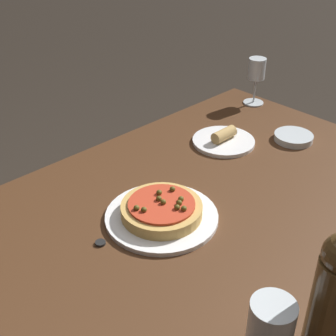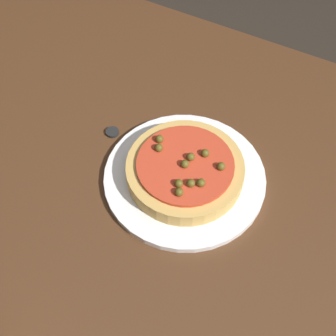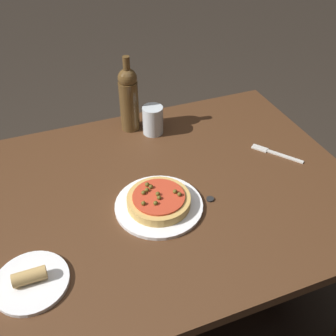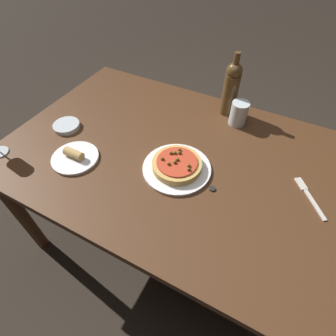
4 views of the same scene
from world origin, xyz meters
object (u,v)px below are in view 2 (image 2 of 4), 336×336
object	(u,v)px
dining_table	(187,247)
bottle_cap	(112,132)
pizza	(185,170)
dinner_plate	(185,177)

from	to	relation	value
dining_table	bottle_cap	xyz separation A→B (m)	(0.21, -0.10, 0.08)
dining_table	bottle_cap	world-z (taller)	bottle_cap
pizza	dinner_plate	bearing A→B (deg)	-50.69
pizza	bottle_cap	xyz separation A→B (m)	(0.16, -0.03, -0.03)
dining_table	dinner_plate	bearing A→B (deg)	-58.38
dining_table	pizza	xyz separation A→B (m)	(0.05, -0.08, 0.10)
pizza	bottle_cap	size ratio (longest dim) A/B	8.15
bottle_cap	pizza	bearing A→B (deg)	170.04
dining_table	bottle_cap	distance (m)	0.25
dinner_plate	pizza	xyz separation A→B (m)	(-0.00, 0.00, 0.02)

